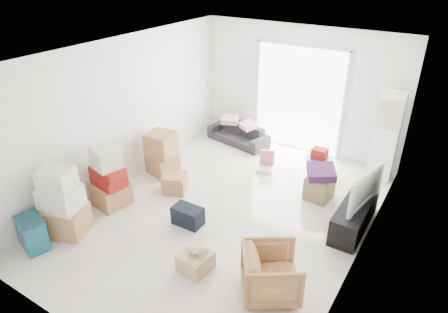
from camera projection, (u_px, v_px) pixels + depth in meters
room_shell at (224, 140)px, 6.27m from camera, size 4.98×6.48×3.18m
sliding_door at (298, 95)px, 8.55m from camera, size 2.10×0.04×2.33m
ac_tower at (386, 136)px, 7.55m from camera, size 0.45×0.30×1.75m
tv_console at (355, 215)px, 6.39m from camera, size 0.42×1.39×0.46m
television at (357, 199)px, 6.26m from camera, size 0.77×1.11×0.13m
sofa at (238, 131)px, 9.20m from camera, size 1.53×0.68×0.58m
pillow_left at (230, 115)px, 9.17m from camera, size 0.44×0.40×0.11m
pillow_right at (248, 120)px, 8.87m from camera, size 0.49×0.46×0.13m
armchair at (271, 271)px, 5.08m from camera, size 0.96×0.97×0.74m
storage_bins at (32, 233)px, 5.92m from camera, size 0.53×0.43×0.54m
box_stack_a at (62, 205)px, 6.14m from camera, size 0.77×0.72×1.14m
box_stack_b at (109, 180)px, 6.87m from camera, size 0.65×0.62×1.11m
box_stack_c at (162, 154)px, 7.89m from camera, size 0.68×0.61×0.87m
loose_box at (175, 183)px, 7.39m from camera, size 0.54×0.54×0.34m
duffel_bag at (188, 216)px, 6.50m from camera, size 0.50×0.30×0.31m
ottoman at (319, 188)px, 7.15m from camera, size 0.48×0.48×0.43m
blanket at (321, 174)px, 7.02m from camera, size 0.64×0.64×0.14m
kids_table at (319, 157)px, 7.66m from camera, size 0.52×0.52×0.65m
toy_walker at (265, 165)px, 8.12m from camera, size 0.39×0.38×0.42m
wood_crate at (196, 261)px, 5.58m from camera, size 0.45×0.45×0.27m
plush_bunny at (197, 250)px, 5.47m from camera, size 0.31×0.17×0.15m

